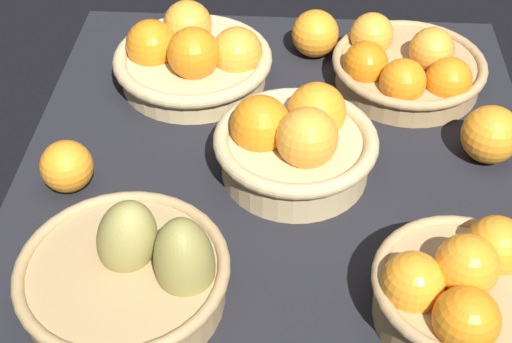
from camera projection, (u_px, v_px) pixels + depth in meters
The scene contains 9 objects.
market_tray at pixel (279, 184), 101.07cm from camera, with size 84.00×72.00×3.00cm, color black.
basket_near_right_pears at pixel (131, 274), 81.99cm from camera, with size 24.11×24.11×13.46cm.
basket_near_left at pixel (193, 58), 114.23cm from camera, with size 24.80×24.80×11.06cm.
basket_far_right at pixel (461, 291), 79.18cm from camera, with size 20.09×20.09×11.82cm.
basket_far_left at pixel (406, 67), 112.93cm from camera, with size 23.87×23.87×9.63cm.
basket_center at pixel (295, 143), 97.51cm from camera, with size 22.02×22.02×12.27cm.
loose_orange_front_gap at pixel (491, 135), 100.23cm from camera, with size 8.10×8.10×8.10cm, color orange.
loose_orange_back_gap at pixel (315, 34), 119.77cm from camera, with size 7.77×7.77×7.77cm, color orange.
loose_orange_side_gap at pixel (67, 166), 96.19cm from camera, with size 7.03×7.03×7.03cm, color orange.
Camera 1 is at (73.74, 1.53, 70.69)cm, focal length 51.43 mm.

